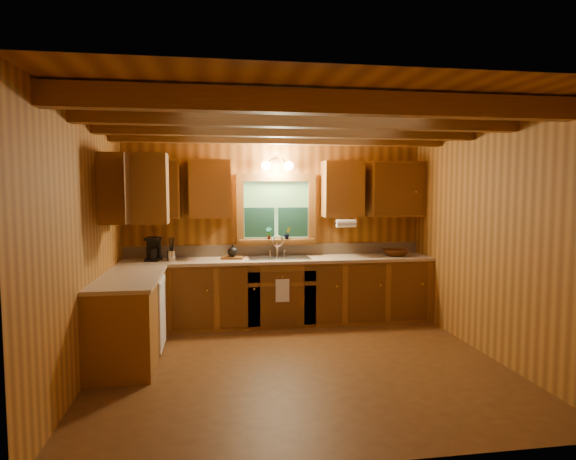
% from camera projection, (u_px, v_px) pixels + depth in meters
% --- Properties ---
extents(room, '(4.20, 4.20, 4.20)m').
position_uv_depth(room, '(300.00, 241.00, 4.96)').
color(room, '#573415').
rests_on(room, ground).
extents(ceiling_beams, '(4.20, 2.54, 0.18)m').
position_uv_depth(ceiling_beams, '(300.00, 124.00, 4.86)').
color(ceiling_beams, brown).
rests_on(ceiling_beams, room).
extents(base_cabinets, '(4.20, 2.22, 0.86)m').
position_uv_depth(base_cabinets, '(244.00, 298.00, 6.22)').
color(base_cabinets, brown).
rests_on(base_cabinets, ground).
extents(countertop, '(4.20, 2.24, 0.04)m').
position_uv_depth(countertop, '(245.00, 264.00, 6.19)').
color(countertop, tan).
rests_on(countertop, base_cabinets).
extents(backsplash, '(4.20, 0.02, 0.16)m').
position_uv_depth(backsplash, '(276.00, 250.00, 6.84)').
color(backsplash, tan).
rests_on(backsplash, room).
extents(dishwasher_panel, '(0.02, 0.60, 0.80)m').
position_uv_depth(dishwasher_panel, '(162.00, 313.00, 5.47)').
color(dishwasher_panel, white).
rests_on(dishwasher_panel, base_cabinets).
extents(upper_cabinets, '(4.19, 1.77, 0.78)m').
position_uv_depth(upper_cabinets, '(238.00, 189.00, 6.23)').
color(upper_cabinets, brown).
rests_on(upper_cabinets, room).
extents(window, '(1.12, 0.08, 1.00)m').
position_uv_depth(window, '(276.00, 211.00, 6.78)').
color(window, brown).
rests_on(window, room).
extents(window_sill, '(1.06, 0.14, 0.04)m').
position_uv_depth(window_sill, '(277.00, 240.00, 6.77)').
color(window_sill, brown).
rests_on(window_sill, room).
extents(wall_sconce, '(0.45, 0.21, 0.17)m').
position_uv_depth(wall_sconce, '(277.00, 165.00, 6.61)').
color(wall_sconce, black).
rests_on(wall_sconce, room).
extents(paper_towel_roll, '(0.27, 0.11, 0.11)m').
position_uv_depth(paper_towel_roll, '(346.00, 223.00, 6.60)').
color(paper_towel_roll, white).
rests_on(paper_towel_roll, upper_cabinets).
extents(dish_towel, '(0.18, 0.01, 0.30)m').
position_uv_depth(dish_towel, '(282.00, 291.00, 6.27)').
color(dish_towel, white).
rests_on(dish_towel, base_cabinets).
extents(sink, '(0.82, 0.48, 0.43)m').
position_uv_depth(sink, '(279.00, 261.00, 6.57)').
color(sink, silver).
rests_on(sink, countertop).
extents(coffee_maker, '(0.18, 0.22, 0.31)m').
position_uv_depth(coffee_maker, '(153.00, 249.00, 6.34)').
color(coffee_maker, black).
rests_on(coffee_maker, countertop).
extents(utensil_crock, '(0.11, 0.11, 0.31)m').
position_uv_depth(utensil_crock, '(171.00, 255.00, 6.31)').
color(utensil_crock, silver).
rests_on(utensil_crock, countertop).
extents(cutting_board, '(0.32, 0.26, 0.03)m').
position_uv_depth(cutting_board, '(233.00, 258.00, 6.51)').
color(cutting_board, '#5D3513').
rests_on(cutting_board, countertop).
extents(teakettle, '(0.13, 0.13, 0.17)m').
position_uv_depth(teakettle, '(232.00, 252.00, 6.51)').
color(teakettle, black).
rests_on(teakettle, cutting_board).
extents(wicker_basket, '(0.43, 0.43, 0.09)m').
position_uv_depth(wicker_basket, '(396.00, 253.00, 6.79)').
color(wicker_basket, '#48230C').
rests_on(wicker_basket, countertop).
extents(potted_plant_left, '(0.10, 0.08, 0.17)m').
position_uv_depth(potted_plant_left, '(269.00, 233.00, 6.72)').
color(potted_plant_left, '#5D3513').
rests_on(potted_plant_left, window_sill).
extents(potted_plant_right, '(0.10, 0.09, 0.16)m').
position_uv_depth(potted_plant_right, '(287.00, 233.00, 6.75)').
color(potted_plant_right, '#5D3513').
rests_on(potted_plant_right, window_sill).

